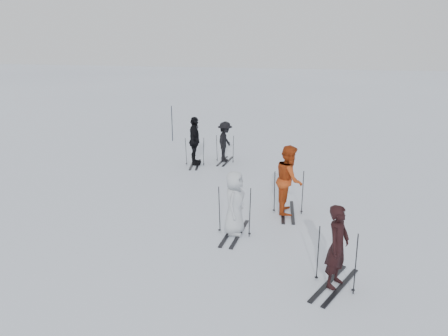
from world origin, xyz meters
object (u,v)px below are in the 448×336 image
skier_grey (235,204)px  skier_uphill_far (225,142)px  skier_uphill_left (195,142)px  skier_near_dark (337,248)px  piste_marker (172,123)px  skier_red (289,180)px

skier_grey → skier_uphill_far: (-1.81, 6.62, -0.02)m
skier_grey → skier_uphill_left: (-2.87, 5.87, 0.12)m
skier_near_dark → piste_marker: skier_near_dark is taller
skier_near_dark → skier_red: bearing=42.7°
skier_uphill_left → piste_marker: bearing=20.8°
skier_uphill_left → skier_uphill_far: size_ratio=1.17×
skier_uphill_left → piste_marker: skier_uphill_left is taller
skier_grey → skier_uphill_far: size_ratio=1.03×
piste_marker → skier_uphill_left: bearing=-58.6°
skier_uphill_far → piste_marker: bearing=50.5°
skier_red → skier_uphill_left: 5.79m
skier_near_dark → skier_red: skier_red is taller
skier_red → piste_marker: (-6.42, 7.92, -0.13)m
skier_red → skier_uphill_left: skier_red is taller
piste_marker → skier_near_dark: bearing=-56.4°
skier_uphill_left → skier_grey: bearing=-164.5°
skier_grey → skier_red: bearing=-32.0°
skier_red → skier_uphill_far: bearing=25.3°
skier_red → skier_uphill_left: size_ratio=1.04×
skier_red → piste_marker: size_ratio=1.15×
skier_near_dark → skier_uphill_far: skier_near_dark is taller
skier_red → skier_grey: 2.15m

